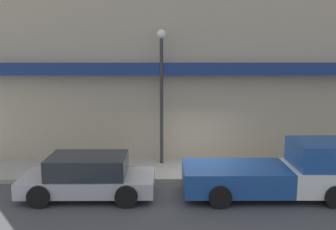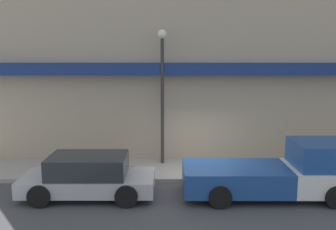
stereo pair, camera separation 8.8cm
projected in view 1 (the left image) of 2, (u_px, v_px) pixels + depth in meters
ground_plane at (199, 183)px, 13.68m from camera, size 80.00×80.00×0.00m
sidewalk at (196, 170)px, 14.98m from camera, size 36.00×2.66×0.16m
building at (193, 34)px, 16.86m from camera, size 19.80×3.80×11.12m
pickup_truck at (282, 172)px, 12.38m from camera, size 5.75×2.21×1.86m
parked_car at (88, 176)px, 12.35m from camera, size 4.34×2.06×1.40m
fire_hydrant at (125, 166)px, 14.00m from camera, size 0.19×0.19×0.71m
street_lamp at (162, 81)px, 15.12m from camera, size 0.36×0.36×5.47m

